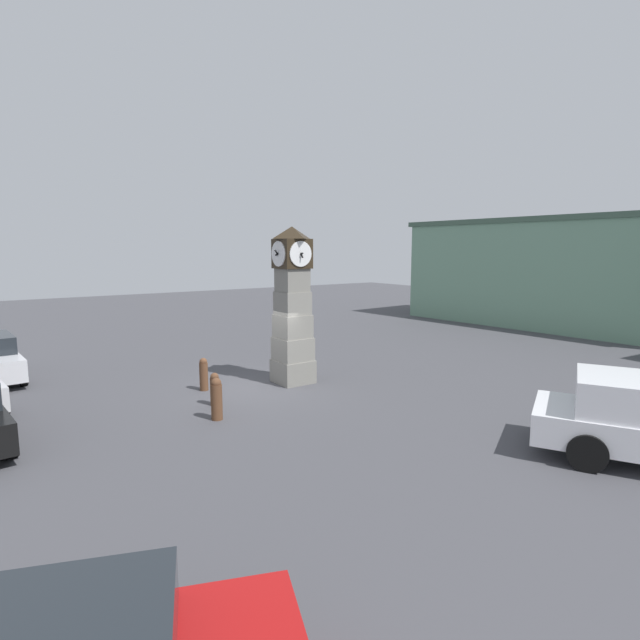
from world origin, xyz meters
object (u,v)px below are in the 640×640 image
at_px(bollard_mid_row, 215,389).
at_px(bollard_far_row, 204,374).
at_px(clock_tower, 292,310).
at_px(bollard_near_tower, 217,399).

relative_size(bollard_mid_row, bollard_far_row, 0.91).
bearing_deg(clock_tower, bollard_far_row, -105.74).
bearing_deg(bollard_far_row, clock_tower, 74.26).
xyz_separation_m(bollard_mid_row, bollard_far_row, (-1.68, 0.34, 0.05)).
distance_m(bollard_near_tower, bollard_far_row, 3.02).
xyz_separation_m(clock_tower, bollard_mid_row, (0.86, -3.27, -2.05)).
bearing_deg(bollard_mid_row, bollard_far_row, 168.62).
relative_size(clock_tower, bollard_near_tower, 4.61).
distance_m(bollard_mid_row, bollard_far_row, 1.72).
bearing_deg(bollard_near_tower, bollard_far_row, 164.38).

